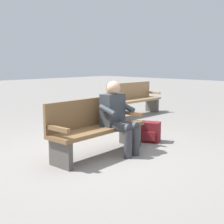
{
  "coord_description": "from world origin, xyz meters",
  "views": [
    {
      "loc": [
        3.29,
        3.47,
        1.48
      ],
      "look_at": [
        -0.13,
        0.15,
        0.7
      ],
      "focal_mm": 49.28,
      "sensor_mm": 36.0,
      "label": 1
    }
  ],
  "objects_px": {
    "bench_near": "(96,126)",
    "person_seated": "(118,115)",
    "backpack": "(150,132)",
    "bench_far": "(133,99)"
  },
  "relations": [
    {
      "from": "backpack",
      "to": "bench_far",
      "type": "relative_size",
      "value": 0.24
    },
    {
      "from": "bench_near",
      "to": "bench_far",
      "type": "bearing_deg",
      "value": -151.94
    },
    {
      "from": "person_seated",
      "to": "bench_far",
      "type": "relative_size",
      "value": 0.65
    },
    {
      "from": "backpack",
      "to": "bench_far",
      "type": "height_order",
      "value": "bench_far"
    },
    {
      "from": "bench_near",
      "to": "backpack",
      "type": "relative_size",
      "value": 4.31
    },
    {
      "from": "backpack",
      "to": "bench_far",
      "type": "distance_m",
      "value": 2.98
    },
    {
      "from": "bench_near",
      "to": "bench_far",
      "type": "distance_m",
      "value": 3.84
    },
    {
      "from": "bench_near",
      "to": "person_seated",
      "type": "height_order",
      "value": "person_seated"
    },
    {
      "from": "bench_near",
      "to": "backpack",
      "type": "distance_m",
      "value": 1.27
    },
    {
      "from": "bench_near",
      "to": "person_seated",
      "type": "distance_m",
      "value": 0.39
    }
  ]
}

